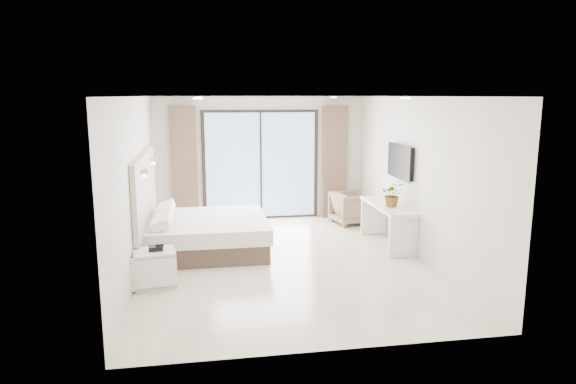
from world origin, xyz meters
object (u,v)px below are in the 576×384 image
nightstand (155,268)px  console_desk (388,215)px  bed (205,234)px  armchair (351,206)px

nightstand → console_desk: 4.28m
bed → armchair: 3.45m
nightstand → armchair: size_ratio=0.86×
bed → console_desk: size_ratio=1.25×
console_desk → armchair: 1.71m
bed → console_desk: 3.31m
bed → nightstand: bed is taller
console_desk → armchair: console_desk is taller
nightstand → armchair: (3.85, 3.09, 0.11)m
bed → armchair: (3.11, 1.49, 0.07)m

